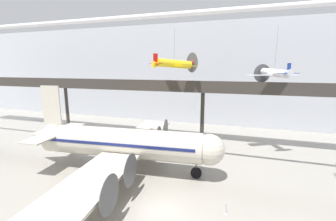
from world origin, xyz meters
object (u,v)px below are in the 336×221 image
(suspended_plane_white_twin, at_px, (274,73))
(stanchion_barrier, at_px, (226,211))
(suspended_plane_yellow_lowwing, at_px, (174,64))
(airliner_silver_main, at_px, (120,143))

(suspended_plane_white_twin, xyz_separation_m, stanchion_barrier, (-5.14, -17.38, -11.86))
(suspended_plane_yellow_lowwing, relative_size, stanchion_barrier, 7.07)
(airliner_silver_main, height_order, suspended_plane_yellow_lowwing, suspended_plane_yellow_lowwing)
(airliner_silver_main, relative_size, suspended_plane_yellow_lowwing, 3.93)
(airliner_silver_main, relative_size, suspended_plane_white_twin, 3.69)
(suspended_plane_yellow_lowwing, distance_m, stanchion_barrier, 22.48)
(suspended_plane_white_twin, distance_m, suspended_plane_yellow_lowwing, 14.79)
(suspended_plane_yellow_lowwing, xyz_separation_m, stanchion_barrier, (9.47, -15.54, -13.19))
(airliner_silver_main, xyz_separation_m, stanchion_barrier, (13.41, -4.95, -3.33))
(airliner_silver_main, bearing_deg, suspended_plane_yellow_lowwing, 64.21)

